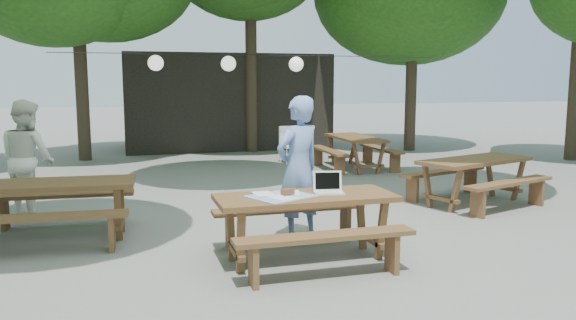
{
  "coord_description": "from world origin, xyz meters",
  "views": [
    {
      "loc": [
        -2.53,
        -6.67,
        2.01
      ],
      "look_at": [
        -0.61,
        -0.14,
        1.05
      ],
      "focal_mm": 35.0,
      "sensor_mm": 36.0,
      "label": 1
    }
  ],
  "objects_px": {
    "second_person": "(28,159)",
    "plastic_chair": "(290,152)",
    "picnic_table_nw": "(54,210)",
    "woman": "(298,169)",
    "main_picnic_table": "(306,227)"
  },
  "relations": [
    {
      "from": "second_person",
      "to": "main_picnic_table",
      "type": "bearing_deg",
      "value": -175.14
    },
    {
      "from": "main_picnic_table",
      "to": "plastic_chair",
      "type": "distance_m",
      "value": 7.66
    },
    {
      "from": "main_picnic_table",
      "to": "plastic_chair",
      "type": "bearing_deg",
      "value": 74.68
    },
    {
      "from": "main_picnic_table",
      "to": "woman",
      "type": "height_order",
      "value": "woman"
    },
    {
      "from": "woman",
      "to": "second_person",
      "type": "relative_size",
      "value": 1.05
    },
    {
      "from": "main_picnic_table",
      "to": "second_person",
      "type": "distance_m",
      "value": 4.59
    },
    {
      "from": "picnic_table_nw",
      "to": "woman",
      "type": "bearing_deg",
      "value": -12.34
    },
    {
      "from": "second_person",
      "to": "woman",
      "type": "bearing_deg",
      "value": -165.3
    },
    {
      "from": "woman",
      "to": "plastic_chair",
      "type": "xyz_separation_m",
      "value": [
        1.85,
        6.57,
        -0.66
      ]
    },
    {
      "from": "picnic_table_nw",
      "to": "second_person",
      "type": "distance_m",
      "value": 1.61
    },
    {
      "from": "second_person",
      "to": "plastic_chair",
      "type": "height_order",
      "value": "second_person"
    },
    {
      "from": "plastic_chair",
      "to": "picnic_table_nw",
      "type": "bearing_deg",
      "value": -138.11
    },
    {
      "from": "picnic_table_nw",
      "to": "main_picnic_table",
      "type": "bearing_deg",
      "value": -27.14
    },
    {
      "from": "picnic_table_nw",
      "to": "woman",
      "type": "height_order",
      "value": "woman"
    },
    {
      "from": "woman",
      "to": "second_person",
      "type": "height_order",
      "value": "woman"
    }
  ]
}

